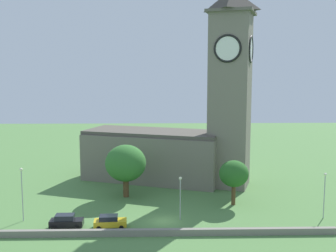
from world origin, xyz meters
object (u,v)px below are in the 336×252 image
object	(u,v)px
car_black	(66,221)
streetlamp_central	(325,188)
streetlamp_west_mid	(180,191)
streetlamp_west_end	(22,186)
tree_riverside_east	(234,174)
tree_by_tower	(126,163)
church	(182,130)
car_yellow	(110,222)

from	to	relation	value
car_black	streetlamp_central	xyz separation A→B (m)	(36.44, 3.04, 3.53)
streetlamp_west_mid	streetlamp_central	xyz separation A→B (m)	(20.83, 0.27, 0.20)
streetlamp_west_end	tree_riverside_east	bearing A→B (deg)	11.69
streetlamp_west_end	streetlamp_west_mid	size ratio (longest dim) A/B	1.21
streetlamp_west_mid	streetlamp_central	bearing A→B (deg)	0.75
streetlamp_west_mid	tree_by_tower	world-z (taller)	tree_by_tower
car_black	tree_by_tower	distance (m)	16.46
church	tree_riverside_east	bearing A→B (deg)	-62.60
car_yellow	streetlamp_west_mid	distance (m)	10.65
car_yellow	tree_by_tower	xyz separation A→B (m)	(1.09, 14.14, 4.91)
tree_by_tower	streetlamp_west_mid	bearing A→B (deg)	-52.77
church	streetlamp_central	bearing A→B (deg)	-46.96
streetlamp_west_end	tree_riverside_east	xyz separation A→B (m)	(31.22, 6.46, -0.05)
church	streetlamp_west_mid	distance (m)	21.88
streetlamp_west_end	streetlamp_central	distance (m)	43.18
tree_riverside_east	tree_by_tower	size ratio (longest dim) A/B	0.80
tree_by_tower	tree_riverside_east	bearing A→B (deg)	-14.97
church	tree_by_tower	xyz separation A→B (m)	(-10.01, -9.75, -4.20)
streetlamp_west_mid	streetlamp_central	distance (m)	20.83
car_yellow	streetlamp_west_mid	xyz separation A→B (m)	(9.69, 2.82, 3.41)
car_black	car_yellow	world-z (taller)	car_black
tree_by_tower	car_yellow	bearing A→B (deg)	-94.39
streetlamp_west_mid	tree_riverside_east	distance (m)	11.12
car_black	tree_riverside_east	world-z (taller)	tree_riverside_east
streetlamp_west_end	tree_riverside_east	world-z (taller)	streetlamp_west_end
church	car_black	distance (m)	30.65
streetlamp_central	car_black	bearing A→B (deg)	-175.23
car_black	tree_by_tower	size ratio (longest dim) A/B	0.50
car_black	tree_riverside_east	xyz separation A→B (m)	(24.49, 9.42, 4.06)
streetlamp_central	streetlamp_west_mid	bearing A→B (deg)	-179.25
car_black	tree_by_tower	world-z (taller)	tree_by_tower
streetlamp_central	streetlamp_west_end	bearing A→B (deg)	-179.89
car_yellow	tree_by_tower	bearing A→B (deg)	85.61
car_black	streetlamp_central	distance (m)	36.74
streetlamp_central	tree_by_tower	world-z (taller)	tree_by_tower
church	car_black	size ratio (longest dim) A/B	7.96
streetlamp_central	tree_by_tower	xyz separation A→B (m)	(-29.44, 11.05, 1.30)
church	streetlamp_west_mid	world-z (taller)	church
car_black	car_yellow	distance (m)	5.92
streetlamp_west_end	car_black	bearing A→B (deg)	-23.71
car_yellow	streetlamp_west_end	world-z (taller)	streetlamp_west_end
car_black	church	bearing A→B (deg)	54.49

